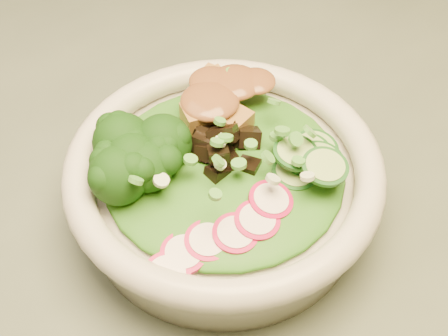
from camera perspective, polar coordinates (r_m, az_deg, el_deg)
dining_table at (r=0.66m, az=-9.61°, el=-9.16°), size 1.20×0.80×0.75m
salad_bowl at (r=0.53m, az=0.00°, el=-1.40°), size 0.26×0.26×0.07m
lettuce_bed at (r=0.51m, az=0.00°, el=0.07°), size 0.20×0.20×0.02m
broccoli_florets at (r=0.50m, az=-7.01°, el=0.82°), size 0.09×0.08×0.04m
radish_slices at (r=0.47m, az=0.71°, el=-5.61°), size 0.11×0.05×0.02m
cucumber_slices at (r=0.51m, az=7.22°, el=1.07°), size 0.08×0.08×0.04m
mushroom_heap at (r=0.51m, az=-0.06°, el=2.09°), size 0.08×0.08×0.04m
tofu_cubes at (r=0.54m, az=-0.12°, el=5.77°), size 0.10×0.07×0.04m
peanut_sauce at (r=0.54m, az=-0.12°, el=6.76°), size 0.07×0.05×0.02m
scallion_garnish at (r=0.49m, az=0.00°, el=1.86°), size 0.19×0.19×0.02m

